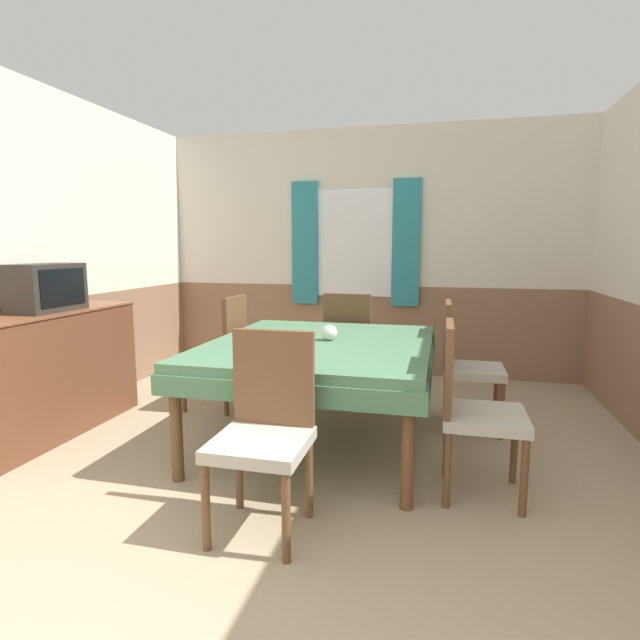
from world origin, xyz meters
TOP-DOWN VIEW (x-y plane):
  - wall_back at (-0.01, 4.56)m, footprint 4.79×0.10m
  - wall_left at (-2.22, 2.27)m, footprint 0.05×4.93m
  - dining_table at (-0.00, 2.49)m, footprint 1.52×1.76m
  - chair_head_window at (-0.00, 3.59)m, footprint 0.44×0.44m
  - chair_right_near at (0.98, 1.96)m, footprint 0.44×0.44m
  - chair_head_near at (-0.00, 1.38)m, footprint 0.44×0.44m
  - chair_right_far at (0.98, 3.02)m, footprint 0.44×0.44m
  - chair_left_far at (-0.99, 3.02)m, footprint 0.44×0.44m
  - sideboard at (-1.96, 2.17)m, footprint 0.46×1.46m
  - tv at (-1.94, 2.18)m, footprint 0.29×0.51m
  - vase at (0.05, 2.54)m, footprint 0.11×0.11m

SIDE VIEW (x-z plane):
  - sideboard at x=-1.96m, z-range 0.01..0.92m
  - chair_head_window at x=0.00m, z-range 0.04..1.00m
  - chair_right_near at x=0.98m, z-range 0.04..1.00m
  - chair_head_near at x=0.00m, z-range 0.04..1.00m
  - chair_right_far at x=0.98m, z-range 0.04..1.00m
  - chair_left_far at x=-0.99m, z-range 0.04..1.00m
  - dining_table at x=0.00m, z-range 0.26..0.98m
  - vase at x=0.05m, z-range 0.72..0.83m
  - tv at x=-1.94m, z-range 0.91..1.25m
  - wall_left at x=-2.22m, z-range 0.00..2.60m
  - wall_back at x=-0.01m, z-range 0.01..2.61m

